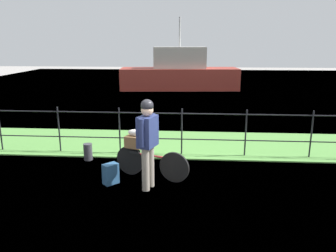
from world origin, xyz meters
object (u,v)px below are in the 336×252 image
bicycle_main (151,163)px  cyclist_person (148,137)px  backpack_on_paving (111,174)px  mooring_bollard (88,152)px  wooden_crate (135,141)px  moored_boat_near (179,74)px  terrier_dog (136,132)px

bicycle_main → cyclist_person: size_ratio=0.90×
cyclist_person → backpack_on_paving: (-0.75, 0.15, -0.80)m
mooring_bollard → cyclist_person: bearing=-41.7°
mooring_bollard → backpack_on_paving: bearing=-56.4°
backpack_on_paving → mooring_bollard: bearing=-102.9°
bicycle_main → wooden_crate: (-0.33, 0.11, 0.40)m
mooring_bollard → moored_boat_near: bearing=82.1°
terrier_dog → moored_boat_near: 12.67m
bicycle_main → cyclist_person: bearing=-88.4°
terrier_dog → bicycle_main: bearing=-19.1°
backpack_on_paving → moored_boat_near: bearing=-140.1°
cyclist_person → moored_boat_near: moored_boat_near is taller
bicycle_main → moored_boat_near: moored_boat_near is taller
wooden_crate → moored_boat_near: moored_boat_near is taller
wooden_crate → moored_boat_near: 12.67m
wooden_crate → terrier_dog: 0.19m
moored_boat_near → terrier_dog: bearing=-91.7°
cyclist_person → backpack_on_paving: size_ratio=4.21×
bicycle_main → mooring_bollard: size_ratio=3.92×
backpack_on_paving → cyclist_person: bearing=122.1°
terrier_dog → moored_boat_near: (0.37, 12.67, -0.04)m
terrier_dog → wooden_crate: bearing=160.9°
wooden_crate → cyclist_person: bearing=-60.0°
cyclist_person → mooring_bollard: 2.27m
wooden_crate → mooring_bollard: bearing=146.7°
bicycle_main → backpack_on_paving: (-0.73, -0.33, -0.12)m
bicycle_main → mooring_bollard: bicycle_main is taller
bicycle_main → terrier_dog: (-0.31, 0.11, 0.59)m
wooden_crate → terrier_dog: (0.02, -0.01, 0.19)m
terrier_dog → mooring_bollard: (-1.27, 0.82, -0.72)m
mooring_bollard → moored_boat_near: 11.97m
wooden_crate → cyclist_person: cyclist_person is taller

